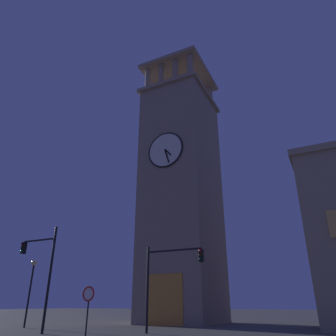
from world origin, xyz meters
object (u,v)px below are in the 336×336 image
object	(u,v)px
traffic_signal_mid	(42,264)
no_horn_sign	(88,297)
traffic_signal_near	(166,272)
clocktower	(182,192)
street_lamp	(32,279)

from	to	relation	value
traffic_signal_mid	no_horn_sign	bearing A→B (deg)	170.25
traffic_signal_near	clocktower	bearing A→B (deg)	-71.49
traffic_signal_near	traffic_signal_mid	world-z (taller)	traffic_signal_mid
clocktower	traffic_signal_near	bearing A→B (deg)	108.51
traffic_signal_mid	street_lamp	bearing A→B (deg)	-37.14
street_lamp	no_horn_sign	xyz separation A→B (m)	(-9.24, 4.25, -1.48)
traffic_signal_mid	no_horn_sign	size ratio (longest dim) A/B	2.51
clocktower	street_lamp	xyz separation A→B (m)	(8.39, 10.34, -9.03)
clocktower	street_lamp	distance (m)	16.09
traffic_signal_mid	street_lamp	size ratio (longest dim) A/B	1.29
traffic_signal_near	no_horn_sign	world-z (taller)	traffic_signal_near
traffic_signal_mid	street_lamp	xyz separation A→B (m)	(4.55, -3.45, -0.55)
street_lamp	no_horn_sign	distance (m)	10.28
clocktower	traffic_signal_mid	bearing A→B (deg)	74.45
clocktower	traffic_signal_mid	size ratio (longest dim) A/B	4.75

